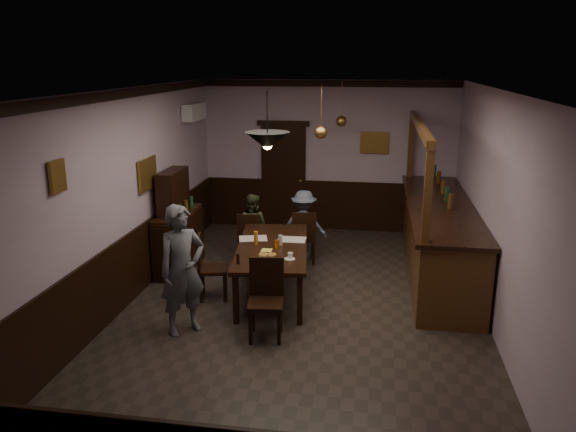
% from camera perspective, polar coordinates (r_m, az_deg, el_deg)
% --- Properties ---
extents(room, '(5.01, 8.01, 3.01)m').
position_cam_1_polar(room, '(7.40, 1.38, 0.96)').
color(room, '#2D2621').
rests_on(room, ground).
extents(dining_table, '(1.26, 2.31, 0.75)m').
position_cam_1_polar(dining_table, '(8.23, -1.60, -3.43)').
color(dining_table, black).
rests_on(dining_table, ground).
extents(chair_far_left, '(0.39, 0.39, 0.88)m').
position_cam_1_polar(chair_far_left, '(9.54, -3.89, -2.03)').
color(chair_far_left, black).
rests_on(chair_far_left, ground).
extents(chair_far_right, '(0.46, 0.46, 0.93)m').
position_cam_1_polar(chair_far_right, '(9.48, 1.62, -1.95)').
color(chair_far_right, black).
rests_on(chair_far_right, ground).
extents(chair_near, '(0.48, 0.48, 1.00)m').
position_cam_1_polar(chair_near, '(7.06, -2.24, -7.99)').
color(chair_near, black).
rests_on(chair_near, ground).
extents(chair_side, '(0.50, 0.50, 0.95)m').
position_cam_1_polar(chair_side, '(8.20, -8.19, -4.88)').
color(chair_side, black).
rests_on(chair_side, ground).
extents(person_standing, '(0.72, 0.71, 1.67)m').
position_cam_1_polar(person_standing, '(7.16, -10.68, -5.41)').
color(person_standing, '#585A64').
rests_on(person_standing, ground).
extents(person_seated_left, '(0.63, 0.53, 1.15)m').
position_cam_1_polar(person_seated_left, '(9.77, -3.67, -1.03)').
color(person_seated_left, '#454A2C').
rests_on(person_seated_left, ground).
extents(person_seated_right, '(0.81, 0.50, 1.21)m').
position_cam_1_polar(person_seated_right, '(9.72, 1.61, -0.90)').
color(person_seated_right, slate).
rests_on(person_seated_right, ground).
extents(newspaper_left, '(0.48, 0.40, 0.01)m').
position_cam_1_polar(newspaper_left, '(8.52, -3.57, -2.29)').
color(newspaper_left, silver).
rests_on(newspaper_left, dining_table).
extents(newspaper_right, '(0.43, 0.31, 0.01)m').
position_cam_1_polar(newspaper_right, '(8.46, 0.39, -2.40)').
color(newspaper_right, silver).
rests_on(newspaper_right, dining_table).
extents(napkin, '(0.17, 0.17, 0.00)m').
position_cam_1_polar(napkin, '(8.01, -2.18, -3.49)').
color(napkin, '#E4E154').
rests_on(napkin, dining_table).
extents(saucer, '(0.15, 0.15, 0.01)m').
position_cam_1_polar(saucer, '(7.65, 0.17, -4.38)').
color(saucer, white).
rests_on(saucer, dining_table).
extents(coffee_cup, '(0.09, 0.09, 0.07)m').
position_cam_1_polar(coffee_cup, '(7.66, 0.23, -4.01)').
color(coffee_cup, white).
rests_on(coffee_cup, saucer).
extents(pastry_plate, '(0.22, 0.22, 0.01)m').
position_cam_1_polar(pastry_plate, '(7.65, -2.41, -4.37)').
color(pastry_plate, white).
rests_on(pastry_plate, dining_table).
extents(pastry_ring_a, '(0.13, 0.13, 0.04)m').
position_cam_1_polar(pastry_ring_a, '(7.73, -2.54, -3.94)').
color(pastry_ring_a, '#C68C47').
rests_on(pastry_ring_a, pastry_plate).
extents(pastry_ring_b, '(0.13, 0.13, 0.04)m').
position_cam_1_polar(pastry_ring_b, '(7.72, -1.65, -3.96)').
color(pastry_ring_b, '#C68C47').
rests_on(pastry_ring_b, pastry_plate).
extents(soda_can, '(0.07, 0.07, 0.12)m').
position_cam_1_polar(soda_can, '(8.07, -1.12, -2.88)').
color(soda_can, orange).
rests_on(soda_can, dining_table).
extents(beer_glass, '(0.06, 0.06, 0.20)m').
position_cam_1_polar(beer_glass, '(8.23, -3.28, -2.24)').
color(beer_glass, '#BF721E').
rests_on(beer_glass, dining_table).
extents(water_glass, '(0.06, 0.06, 0.15)m').
position_cam_1_polar(water_glass, '(8.20, -0.78, -2.46)').
color(water_glass, silver).
rests_on(water_glass, dining_table).
extents(pepper_mill, '(0.04, 0.04, 0.14)m').
position_cam_1_polar(pepper_mill, '(7.50, -5.10, -4.34)').
color(pepper_mill, black).
rests_on(pepper_mill, dining_table).
extents(sideboard, '(0.45, 1.27, 1.67)m').
position_cam_1_polar(sideboard, '(9.34, -11.16, -1.48)').
color(sideboard, black).
rests_on(sideboard, ground).
extents(bar_counter, '(1.01, 4.35, 2.44)m').
position_cam_1_polar(bar_counter, '(9.38, 15.01, -2.00)').
color(bar_counter, '#4C2D14').
rests_on(bar_counter, ground).
extents(door_back, '(0.90, 0.06, 2.10)m').
position_cam_1_polar(door_back, '(11.44, -0.46, 3.93)').
color(door_back, black).
rests_on(door_back, ground).
extents(ac_unit, '(0.20, 0.85, 0.30)m').
position_cam_1_polar(ac_unit, '(10.58, -9.50, 10.43)').
color(ac_unit, white).
rests_on(ac_unit, ground).
extents(picture_left_small, '(0.04, 0.28, 0.36)m').
position_cam_1_polar(picture_left_small, '(6.58, -22.39, 3.73)').
color(picture_left_small, olive).
rests_on(picture_left_small, ground).
extents(picture_left_large, '(0.04, 0.62, 0.48)m').
position_cam_1_polar(picture_left_large, '(8.76, -14.08, 4.16)').
color(picture_left_large, olive).
rests_on(picture_left_large, ground).
extents(picture_back, '(0.55, 0.04, 0.42)m').
position_cam_1_polar(picture_back, '(11.17, 8.76, 7.37)').
color(picture_back, olive).
rests_on(picture_back, ground).
extents(pendant_iron, '(0.56, 0.56, 0.72)m').
position_cam_1_polar(pendant_iron, '(7.05, -2.10, 7.64)').
color(pendant_iron, black).
rests_on(pendant_iron, ground).
extents(pendant_brass_mid, '(0.20, 0.20, 0.81)m').
position_cam_1_polar(pendant_brass_mid, '(8.65, 3.37, 8.47)').
color(pendant_brass_mid, '#BF8C3F').
rests_on(pendant_brass_mid, ground).
extents(pendant_brass_far, '(0.20, 0.20, 0.81)m').
position_cam_1_polar(pendant_brass_far, '(10.26, 5.43, 9.56)').
color(pendant_brass_far, '#BF8C3F').
rests_on(pendant_brass_far, ground).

